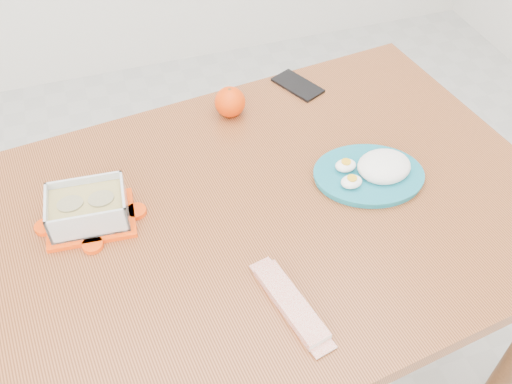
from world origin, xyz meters
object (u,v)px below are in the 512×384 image
object	(u,v)px
dining_table	(256,237)
rice_plate	(374,170)
food_container	(88,209)
orange_fruit	(230,102)
smartphone	(298,85)

from	to	relation	value
dining_table	rice_plate	world-z (taller)	rice_plate
food_container	rice_plate	xyz separation A→B (m)	(0.63, -0.07, -0.02)
dining_table	orange_fruit	bearing A→B (deg)	75.70
rice_plate	smartphone	distance (m)	0.38
rice_plate	dining_table	bearing A→B (deg)	-161.32
food_container	rice_plate	bearing A→B (deg)	-1.51
food_container	orange_fruit	distance (m)	0.46
dining_table	smartphone	world-z (taller)	smartphone
orange_fruit	rice_plate	xyz separation A→B (m)	(0.24, -0.32, -0.02)
food_container	rice_plate	size ratio (longest dim) A/B	0.63
smartphone	rice_plate	bearing A→B (deg)	-109.59
smartphone	dining_table	bearing A→B (deg)	-147.20
food_container	smartphone	bearing A→B (deg)	32.60
dining_table	orange_fruit	world-z (taller)	orange_fruit
orange_fruit	rice_plate	world-z (taller)	orange_fruit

